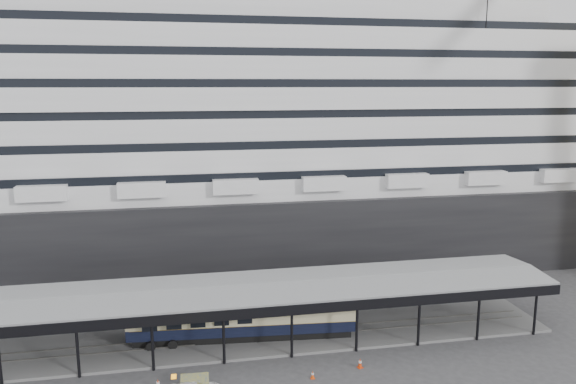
# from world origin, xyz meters

# --- Properties ---
(ground) EXTENTS (200.00, 200.00, 0.00)m
(ground) POSITION_xyz_m (0.00, 0.00, 0.00)
(ground) COLOR #37373A
(ground) RESTS_ON ground
(cruise_ship) EXTENTS (130.00, 30.00, 43.90)m
(cruise_ship) POSITION_xyz_m (0.05, 32.00, 18.35)
(cruise_ship) COLOR black
(cruise_ship) RESTS_ON ground
(platform_canopy) EXTENTS (56.00, 9.18, 5.30)m
(platform_canopy) POSITION_xyz_m (0.00, 5.00, 2.36)
(platform_canopy) COLOR slate
(platform_canopy) RESTS_ON ground
(pullman_carriage) EXTENTS (20.69, 4.34, 20.17)m
(pullman_carriage) POSITION_xyz_m (-0.80, 5.00, 2.47)
(pullman_carriage) COLOR black
(pullman_carriage) RESTS_ON ground
(traffic_cone_left) EXTENTS (0.57, 0.57, 0.84)m
(traffic_cone_left) POSITION_xyz_m (-8.21, -2.15, 0.42)
(traffic_cone_left) COLOR #EF3A0D
(traffic_cone_left) RESTS_ON ground
(traffic_cone_mid) EXTENTS (0.36, 0.36, 0.66)m
(traffic_cone_mid) POSITION_xyz_m (3.82, -2.89, 0.33)
(traffic_cone_mid) COLOR #DF440C
(traffic_cone_mid) RESTS_ON ground
(traffic_cone_right) EXTENTS (0.54, 0.54, 0.83)m
(traffic_cone_right) POSITION_xyz_m (8.07, -1.95, 0.41)
(traffic_cone_right) COLOR red
(traffic_cone_right) RESTS_ON ground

